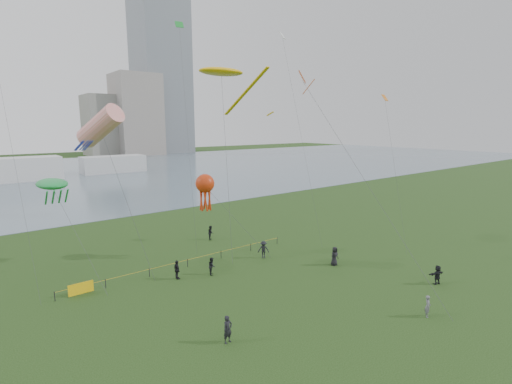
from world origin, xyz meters
TOP-DOWN VIEW (x-y plane):
  - ground_plane at (0.00, 0.00)m, footprint 400.00×400.00m
  - lake at (0.00, 100.00)m, footprint 400.00×120.00m
  - tower at (62.00, 168.00)m, footprint 24.00×24.00m
  - building_mid at (46.00, 162.00)m, footprint 20.00×20.00m
  - building_low at (32.00, 168.00)m, footprint 16.00×18.00m
  - pavilion_left at (-12.00, 95.00)m, footprint 22.00×8.00m
  - pavilion_right at (14.00, 98.00)m, footprint 18.00×7.00m
  - fence at (-10.54, 15.56)m, footprint 24.07×0.07m
  - kite_flyer at (5.04, -4.33)m, footprint 0.73×0.66m
  - spectator_a at (-3.44, 12.46)m, footprint 0.95×1.02m
  - spectator_b at (3.23, 12.82)m, footprint 1.39×1.33m
  - spectator_c at (-6.58, 13.48)m, footprint 0.50×1.08m
  - spectator_d at (7.66, 6.78)m, footprint 0.95×0.62m
  - spectator_e at (11.35, -1.94)m, footprint 1.70×0.93m
  - spectator_f at (-8.58, 2.05)m, footprint 0.73×0.53m
  - spectator_g at (2.24, 22.03)m, footprint 1.00×1.07m
  - kite_stingray at (1.26, 17.40)m, footprint 5.16×10.09m
  - kite_windsock at (-11.28, 17.69)m, footprint 5.34×5.92m
  - kite_creature at (-14.80, 21.99)m, footprint 3.42×10.47m
  - kite_octopus at (-1.40, 16.91)m, footprint 6.35×5.51m
  - kite_delta at (5.70, 8.89)m, footprint 1.41×16.58m
  - small_kites at (-3.15, 17.16)m, footprint 43.97×15.07m

SIDE VIEW (x-z plane):
  - ground_plane at x=0.00m, z-range 0.00..0.00m
  - lake at x=0.00m, z-range -0.02..0.06m
  - fence at x=-10.54m, z-range 0.03..1.08m
  - kite_flyer at x=5.04m, z-range 0.00..1.66m
  - spectator_a at x=-3.44m, z-range 0.00..1.67m
  - spectator_g at x=2.24m, z-range 0.00..1.75m
  - spectator_e at x=11.35m, z-range 0.00..1.75m
  - spectator_c at x=-6.58m, z-range 0.00..1.81m
  - spectator_f at x=-8.58m, z-range 0.00..1.88m
  - spectator_b at x=3.23m, z-range 0.00..1.90m
  - spectator_d at x=7.66m, z-range 0.00..1.92m
  - pavilion_right at x=14.00m, z-range 0.00..5.00m
  - pavilion_left at x=-12.00m, z-range 0.00..6.00m
  - kite_octopus at x=-1.40m, z-range 3.44..12.53m
  - kite_creature at x=-14.80m, z-range 4.10..13.29m
  - building_low at x=32.00m, z-range 0.00..28.00m
  - kite_windsock at x=-11.28m, z-range 6.04..22.01m
  - kite_delta at x=5.70m, z-range 7.76..27.07m
  - building_mid at x=46.00m, z-range 0.00..38.00m
  - kite_stingray at x=1.26m, z-range 9.54..29.57m
  - small_kites at x=-3.15m, z-range 15.39..25.99m
  - tower at x=62.00m, z-range 0.00..120.00m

